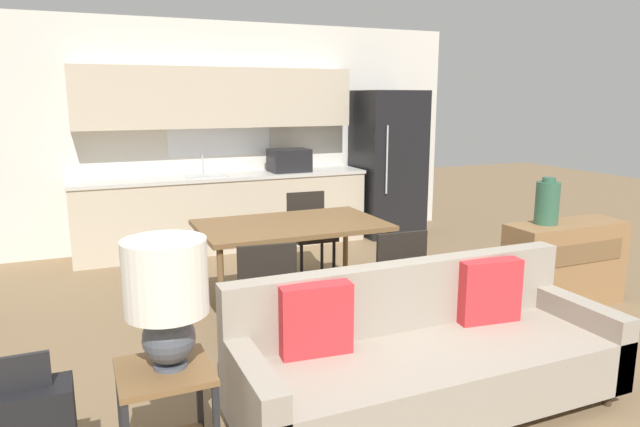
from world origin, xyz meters
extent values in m
cube|color=silver|center=(0.00, 4.63, 1.35)|extent=(6.40, 0.06, 2.70)
cube|color=white|center=(0.04, 4.59, 1.59)|extent=(1.27, 0.01, 0.99)
cube|color=beige|center=(0.00, 4.29, 0.43)|extent=(3.46, 0.62, 0.86)
cube|color=silver|center=(0.00, 4.29, 0.88)|extent=(3.49, 0.65, 0.04)
cube|color=#B2B5B7|center=(-0.22, 4.24, 0.90)|extent=(0.48, 0.36, 0.01)
cylinder|color=#B7BABC|center=(-0.22, 4.41, 1.02)|extent=(0.02, 0.02, 0.24)
cube|color=beige|center=(0.00, 4.43, 1.80)|extent=(3.29, 0.34, 0.70)
cube|color=black|center=(0.81, 4.24, 1.04)|extent=(0.48, 0.36, 0.28)
cube|color=black|center=(2.19, 4.20, 0.95)|extent=(0.80, 0.75, 1.89)
cylinder|color=silver|center=(1.95, 3.81, 1.04)|extent=(0.02, 0.02, 0.85)
cube|color=brown|center=(0.02, 2.05, 0.75)|extent=(1.55, 0.95, 0.04)
cylinder|color=brown|center=(-0.69, 1.63, 0.36)|extent=(0.05, 0.05, 0.73)
cylinder|color=brown|center=(0.73, 1.63, 0.36)|extent=(0.05, 0.05, 0.73)
cylinder|color=brown|center=(-0.69, 2.46, 0.36)|extent=(0.05, 0.05, 0.73)
cylinder|color=brown|center=(0.73, 2.46, 0.36)|extent=(0.05, 0.05, 0.73)
cylinder|color=#3D2D1E|center=(1.20, -0.18, 0.05)|extent=(0.05, 0.05, 0.10)
cylinder|color=#3D2D1E|center=(-0.88, 0.46, 0.05)|extent=(0.05, 0.05, 0.10)
cylinder|color=#3D2D1E|center=(1.20, 0.46, 0.05)|extent=(0.05, 0.05, 0.10)
cube|color=gray|center=(0.16, 0.14, 0.26)|extent=(2.28, 0.80, 0.32)
cube|color=gray|center=(0.16, 0.47, 0.47)|extent=(2.28, 0.14, 0.73)
cube|color=gray|center=(-0.91, 0.14, 0.33)|extent=(0.14, 0.80, 0.46)
cube|color=gray|center=(1.23, 0.14, 0.33)|extent=(0.14, 0.80, 0.46)
cube|color=red|center=(-0.47, 0.34, 0.62)|extent=(0.41, 0.15, 0.40)
cube|color=red|center=(0.71, 0.34, 0.62)|extent=(0.41, 0.17, 0.40)
cube|color=brown|center=(-1.31, 0.19, 0.55)|extent=(0.43, 0.43, 0.03)
cube|color=#232326|center=(-1.50, 0.39, 0.27)|extent=(0.03, 0.03, 0.54)
cube|color=#232326|center=(-1.11, 0.39, 0.27)|extent=(0.03, 0.03, 0.54)
cylinder|color=#4C515B|center=(-1.28, 0.20, 0.58)|extent=(0.16, 0.16, 0.02)
sphere|color=#4C515B|center=(-1.28, 0.20, 0.71)|extent=(0.25, 0.25, 0.25)
cylinder|color=white|center=(-1.28, 0.20, 1.01)|extent=(0.38, 0.38, 0.35)
cube|color=olive|center=(2.26, 1.21, 0.37)|extent=(1.10, 0.39, 0.74)
cube|color=brown|center=(2.26, 1.01, 0.52)|extent=(0.88, 0.01, 0.18)
cylinder|color=#336047|center=(2.06, 1.26, 0.92)|extent=(0.20, 0.20, 0.36)
cylinder|color=#336047|center=(2.06, 1.26, 1.12)|extent=(0.11, 0.11, 0.04)
cube|color=black|center=(-0.48, 1.31, 0.43)|extent=(0.46, 0.46, 0.04)
cube|color=black|center=(-0.50, 1.12, 0.65)|extent=(0.40, 0.07, 0.41)
cylinder|color=black|center=(-0.29, 1.46, 0.21)|extent=(0.03, 0.03, 0.41)
cylinder|color=black|center=(-0.63, 1.50, 0.21)|extent=(0.03, 0.03, 0.41)
cylinder|color=black|center=(-0.33, 1.12, 0.21)|extent=(0.03, 0.03, 0.41)
cylinder|color=black|center=(-0.66, 1.16, 0.21)|extent=(0.03, 0.03, 0.41)
cube|color=black|center=(0.51, 1.26, 0.43)|extent=(0.44, 0.44, 0.04)
cube|color=black|center=(0.51, 1.06, 0.65)|extent=(0.40, 0.05, 0.41)
cylinder|color=black|center=(0.69, 1.42, 0.21)|extent=(0.03, 0.03, 0.41)
cylinder|color=black|center=(0.35, 1.43, 0.21)|extent=(0.03, 0.03, 0.41)
cylinder|color=black|center=(0.68, 1.08, 0.21)|extent=(0.03, 0.03, 0.41)
cylinder|color=black|center=(0.34, 1.09, 0.21)|extent=(0.03, 0.03, 0.41)
cube|color=black|center=(0.51, 2.78, 0.43)|extent=(0.44, 0.44, 0.04)
cube|color=black|center=(0.52, 2.98, 0.65)|extent=(0.40, 0.05, 0.41)
cylinder|color=black|center=(0.34, 2.62, 0.21)|extent=(0.03, 0.03, 0.41)
cylinder|color=black|center=(0.67, 2.60, 0.21)|extent=(0.03, 0.03, 0.41)
cylinder|color=black|center=(0.35, 2.96, 0.21)|extent=(0.03, 0.03, 0.41)
cylinder|color=black|center=(0.69, 2.94, 0.21)|extent=(0.03, 0.03, 0.41)
cube|color=black|center=(-1.91, 0.25, 0.64)|extent=(0.24, 0.02, 0.16)
camera|label=1|loc=(-1.61, -2.36, 1.82)|focal=32.00mm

